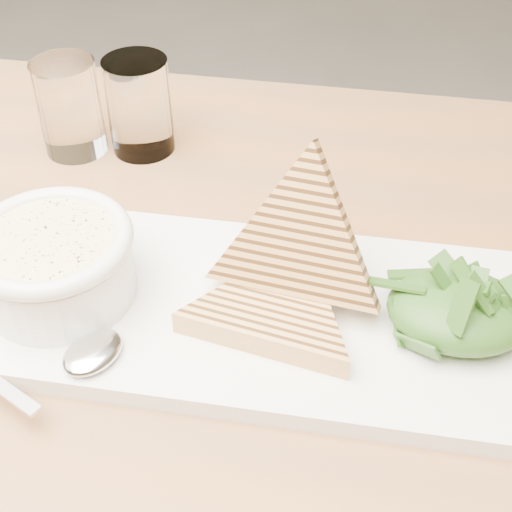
# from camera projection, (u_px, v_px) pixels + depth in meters

# --- Properties ---
(table_top) EXTENTS (1.36, 0.94, 0.04)m
(table_top) POSITION_uv_depth(u_px,v_px,m) (69.00, 360.00, 0.56)
(table_top) COLOR #905B32
(table_top) RESTS_ON ground
(platter) EXTENTS (0.44, 0.21, 0.02)m
(platter) POSITION_uv_depth(u_px,v_px,m) (253.00, 312.00, 0.56)
(platter) COLOR white
(platter) RESTS_ON table_top
(soup_bowl) EXTENTS (0.12, 0.12, 0.05)m
(soup_bowl) POSITION_uv_depth(u_px,v_px,m) (57.00, 270.00, 0.55)
(soup_bowl) COLOR white
(soup_bowl) RESTS_ON platter
(soup) EXTENTS (0.10, 0.10, 0.01)m
(soup) POSITION_uv_depth(u_px,v_px,m) (50.00, 242.00, 0.53)
(soup) COLOR beige
(soup) RESTS_ON soup_bowl
(bowl_rim) EXTENTS (0.13, 0.13, 0.01)m
(bowl_rim) POSITION_uv_depth(u_px,v_px,m) (49.00, 240.00, 0.53)
(bowl_rim) COLOR white
(bowl_rim) RESTS_ON soup_bowl
(sandwich_flat) EXTENTS (0.19, 0.19, 0.02)m
(sandwich_flat) POSITION_uv_depth(u_px,v_px,m) (275.00, 310.00, 0.54)
(sandwich_flat) COLOR tan
(sandwich_flat) RESTS_ON platter
(sandwich_lean) EXTENTS (0.18, 0.17, 0.18)m
(sandwich_lean) POSITION_uv_depth(u_px,v_px,m) (299.00, 243.00, 0.53)
(sandwich_lean) COLOR tan
(sandwich_lean) RESTS_ON sandwich_flat
(salad_base) EXTENTS (0.11, 0.08, 0.04)m
(salad_base) POSITION_uv_depth(u_px,v_px,m) (459.00, 311.00, 0.52)
(salad_base) COLOR #143A0E
(salad_base) RESTS_ON platter
(arugula_pile) EXTENTS (0.11, 0.10, 0.05)m
(arugula_pile) POSITION_uv_depth(u_px,v_px,m) (460.00, 305.00, 0.52)
(arugula_pile) COLOR #3A6421
(arugula_pile) RESTS_ON platter
(spoon_bowl) EXTENTS (0.06, 0.06, 0.01)m
(spoon_bowl) POSITION_uv_depth(u_px,v_px,m) (92.00, 352.00, 0.51)
(spoon_bowl) COLOR silver
(spoon_bowl) RESTS_ON platter
(glass_near) EXTENTS (0.06, 0.06, 0.10)m
(glass_near) POSITION_uv_depth(u_px,v_px,m) (70.00, 107.00, 0.72)
(glass_near) COLOR white
(glass_near) RESTS_ON table_top
(glass_far) EXTENTS (0.06, 0.06, 0.10)m
(glass_far) POSITION_uv_depth(u_px,v_px,m) (139.00, 106.00, 0.72)
(glass_far) COLOR white
(glass_far) RESTS_ON table_top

